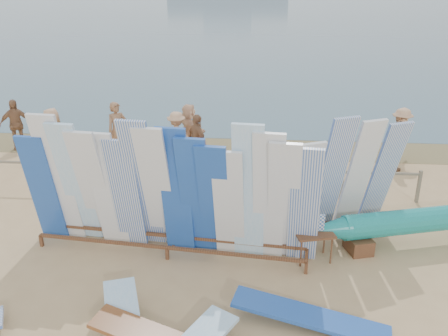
# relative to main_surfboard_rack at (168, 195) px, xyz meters

# --- Properties ---
(ground) EXTENTS (160.00, 160.00, 0.00)m
(ground) POSITION_rel_main_surfboard_rack_xyz_m (0.08, 0.04, -1.40)
(ground) COLOR tan
(ground) RESTS_ON ground
(ocean) EXTENTS (320.00, 240.00, 0.02)m
(ocean) POSITION_rel_main_surfboard_rack_xyz_m (0.08, 128.04, -1.40)
(ocean) COLOR #405F72
(ocean) RESTS_ON ground
(wet_sand_strip) EXTENTS (40.00, 2.60, 0.01)m
(wet_sand_strip) POSITION_rel_main_surfboard_rack_xyz_m (0.08, 7.24, -1.40)
(wet_sand_strip) COLOR olive
(wet_sand_strip) RESTS_ON ground
(fence) EXTENTS (12.08, 0.08, 0.90)m
(fence) POSITION_rel_main_surfboard_rack_xyz_m (0.08, 3.04, -0.77)
(fence) COLOR gray
(fence) RESTS_ON ground
(main_surfboard_rack) EXTENTS (6.27, 1.39, 3.10)m
(main_surfboard_rack) POSITION_rel_main_surfboard_rack_xyz_m (0.00, 0.00, 0.00)
(main_surfboard_rack) COLOR brown
(main_surfboard_rack) RESTS_ON ground
(side_surfboard_rack) EXTENTS (2.71, 1.79, 2.99)m
(side_surfboard_rack) POSITION_rel_main_surfboard_rack_xyz_m (3.76, 1.01, -0.04)
(side_surfboard_rack) COLOR brown
(side_surfboard_rack) RESTS_ON ground
(outrigger_canoe) EXTENTS (6.24, 2.25, 0.90)m
(outrigger_canoe) POSITION_rel_main_surfboard_rack_xyz_m (5.73, 0.87, -0.82)
(outrigger_canoe) COLOR brown
(outrigger_canoe) RESTS_ON ground
(vendor_table) EXTENTS (0.91, 0.74, 1.05)m
(vendor_table) POSITION_rel_main_surfboard_rack_xyz_m (3.04, -0.01, -1.05)
(vendor_table) COLOR brown
(vendor_table) RESTS_ON ground
(flat_board_d) EXTENTS (2.75, 1.09, 0.36)m
(flat_board_d) POSITION_rel_main_surfboard_rack_xyz_m (2.81, -2.10, -1.40)
(flat_board_d) COLOR #2454B5
(flat_board_d) RESTS_ON ground
(beach_chair_left) EXTENTS (0.83, 0.84, 0.94)m
(beach_chair_left) POSITION_rel_main_surfboard_rack_xyz_m (-0.12, 3.75, -1.12)
(beach_chair_left) COLOR red
(beach_chair_left) RESTS_ON ground
(beach_chair_right) EXTENTS (0.59, 0.61, 0.82)m
(beach_chair_right) POSITION_rel_main_surfboard_rack_xyz_m (1.00, 3.90, -1.16)
(beach_chair_right) COLOR red
(beach_chair_right) RESTS_ON ground
(stroller) EXTENTS (0.62, 0.88, 1.19)m
(stroller) POSITION_rel_main_surfboard_rack_xyz_m (2.21, 4.09, -0.92)
(stroller) COLOR red
(stroller) RESTS_ON ground
(beachgoer_3) EXTENTS (1.10, 0.54, 1.65)m
(beachgoer_3) POSITION_rel_main_surfboard_rack_xyz_m (-0.81, 5.63, -0.57)
(beachgoer_3) COLOR tan
(beachgoer_3) RESTS_ON ground
(beachgoer_extra_0) EXTENTS (0.98, 1.23, 1.77)m
(beachgoer_extra_0) POSITION_rel_main_surfboard_rack_xyz_m (6.36, 6.20, -0.51)
(beachgoer_extra_0) COLOR tan
(beachgoer_extra_0) RESTS_ON ground
(beachgoer_extra_1) EXTENTS (1.12, 0.89, 1.76)m
(beachgoer_extra_1) POSITION_rel_main_surfboard_rack_xyz_m (-6.58, 6.36, -0.51)
(beachgoer_extra_1) COLOR #8C6042
(beachgoer_extra_1) RESTS_ON ground
(beachgoer_5) EXTENTS (1.29, 1.60, 1.70)m
(beachgoer_5) POSITION_rel_main_surfboard_rack_xyz_m (-0.54, 6.47, -0.55)
(beachgoer_5) COLOR beige
(beachgoer_5) RESTS_ON ground
(beachgoer_4) EXTENTS (0.96, 1.07, 1.73)m
(beachgoer_4) POSITION_rel_main_surfboard_rack_xyz_m (-0.07, 5.05, -0.53)
(beachgoer_4) COLOR #8C6042
(beachgoer_4) RESTS_ON ground
(beachgoer_0) EXTENTS (0.97, 0.75, 1.80)m
(beachgoer_0) POSITION_rel_main_surfboard_rack_xyz_m (-4.70, 5.16, -0.50)
(beachgoer_0) COLOR tan
(beachgoer_0) RESTS_ON ground
(beachgoer_10) EXTENTS (0.51, 0.98, 1.60)m
(beachgoer_10) POSITION_rel_main_surfboard_rack_xyz_m (6.04, 5.35, -0.60)
(beachgoer_10) COLOR #8C6042
(beachgoer_10) RESTS_ON ground
(beachgoer_1) EXTENTS (0.76, 0.73, 1.86)m
(beachgoer_1) POSITION_rel_main_surfboard_rack_xyz_m (-2.82, 5.85, -0.47)
(beachgoer_1) COLOR #8C6042
(beachgoer_1) RESTS_ON ground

